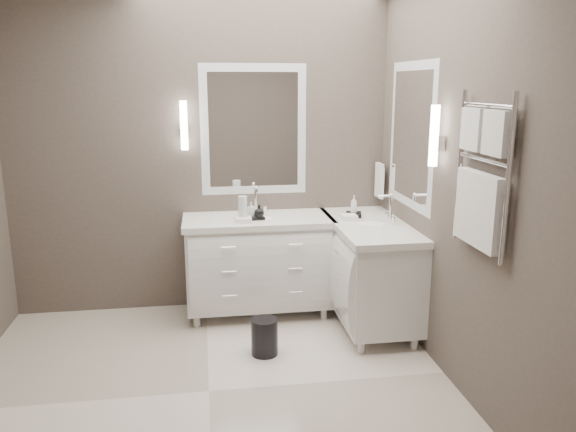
{
  "coord_description": "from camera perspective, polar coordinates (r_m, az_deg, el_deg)",
  "views": [
    {
      "loc": [
        0.01,
        -3.3,
        1.93
      ],
      "look_at": [
        0.62,
        0.7,
        0.98
      ],
      "focal_mm": 35.0,
      "sensor_mm": 36.0,
      "label": 1
    }
  ],
  "objects": [
    {
      "name": "vanity_back",
      "position": [
        4.77,
        -3.04,
        -4.39
      ],
      "size": [
        1.24,
        0.59,
        0.97
      ],
      "color": "white",
      "rests_on": "floor"
    },
    {
      "name": "floor",
      "position": [
        3.83,
        -8.04,
        -17.27
      ],
      "size": [
        3.2,
        3.0,
        0.01
      ],
      "primitive_type": "cube",
      "color": "silver",
      "rests_on": "ground"
    },
    {
      "name": "waste_bin",
      "position": [
        4.19,
        -2.4,
        -12.16
      ],
      "size": [
        0.21,
        0.21,
        0.27
      ],
      "primitive_type": "cylinder",
      "rotation": [
        0.0,
        0.0,
        -0.07
      ],
      "color": "black",
      "rests_on": "floor"
    },
    {
      "name": "wall_back",
      "position": [
        4.84,
        -8.83,
        6.21
      ],
      "size": [
        3.2,
        0.01,
        2.7
      ],
      "primitive_type": "cube",
      "color": "#4E443E",
      "rests_on": "floor"
    },
    {
      "name": "amenity_tray_back",
      "position": [
        4.61,
        -3.35,
        -0.19
      ],
      "size": [
        0.16,
        0.13,
        0.02
      ],
      "primitive_type": "cube",
      "rotation": [
        0.0,
        0.0,
        0.16
      ],
      "color": "black",
      "rests_on": "vanity_back"
    },
    {
      "name": "water_bottle",
      "position": [
        4.52,
        -4.62,
        0.73
      ],
      "size": [
        0.09,
        0.09,
        0.21
      ],
      "primitive_type": "cylinder",
      "rotation": [
        0.0,
        0.0,
        -0.27
      ],
      "color": "silver",
      "rests_on": "vanity_back"
    },
    {
      "name": "sconce_right",
      "position": [
        3.85,
        14.63,
        7.78
      ],
      "size": [
        0.06,
        0.06,
        0.4
      ],
      "color": "white",
      "rests_on": "wall_right"
    },
    {
      "name": "towel_ladder",
      "position": [
        3.33,
        19.0,
        3.2
      ],
      "size": [
        0.06,
        0.58,
        0.9
      ],
      "color": "white",
      "rests_on": "wall_right"
    },
    {
      "name": "wall_front",
      "position": [
        1.89,
        -8.65,
        -4.88
      ],
      "size": [
        3.2,
        0.01,
        2.7
      ],
      "primitive_type": "cube",
      "color": "#4E443E",
      "rests_on": "floor"
    },
    {
      "name": "mirror_right",
      "position": [
        4.41,
        12.39,
        8.0
      ],
      "size": [
        0.02,
        0.9,
        1.1
      ],
      "color": "white",
      "rests_on": "wall_right"
    },
    {
      "name": "sconce_back",
      "position": [
        4.74,
        -10.53,
        8.95
      ],
      "size": [
        0.06,
        0.06,
        0.4
      ],
      "color": "white",
      "rests_on": "wall_back"
    },
    {
      "name": "amenity_tray_right",
      "position": [
        4.75,
        6.67,
        0.16
      ],
      "size": [
        0.17,
        0.2,
        0.03
      ],
      "primitive_type": "cube",
      "rotation": [
        0.0,
        0.0,
        -0.27
      ],
      "color": "black",
      "rests_on": "vanity_right"
    },
    {
      "name": "soap_bottle_a",
      "position": [
        4.61,
        -3.75,
        0.69
      ],
      "size": [
        0.07,
        0.07,
        0.12
      ],
      "primitive_type": "imported",
      "rotation": [
        0.0,
        0.0,
        -0.36
      ],
      "color": "white",
      "rests_on": "amenity_tray_back"
    },
    {
      "name": "mirror_back",
      "position": [
        4.82,
        -3.51,
        8.71
      ],
      "size": [
        0.9,
        0.02,
        1.1
      ],
      "color": "white",
      "rests_on": "wall_back"
    },
    {
      "name": "towel_bar_corner",
      "position": [
        4.97,
        9.28,
        3.65
      ],
      "size": [
        0.03,
        0.22,
        0.3
      ],
      "color": "white",
      "rests_on": "wall_right"
    },
    {
      "name": "wall_right",
      "position": [
        3.71,
        16.87,
        3.67
      ],
      "size": [
        0.01,
        3.0,
        2.7
      ],
      "primitive_type": "cube",
      "color": "#4E443E",
      "rests_on": "floor"
    },
    {
      "name": "soap_bottle_b",
      "position": [
        4.57,
        -2.95,
        0.51
      ],
      "size": [
        0.09,
        0.09,
        0.11
      ],
      "primitive_type": "imported",
      "rotation": [
        0.0,
        0.0,
        -0.14
      ],
      "color": "black",
      "rests_on": "amenity_tray_back"
    },
    {
      "name": "vanity_right",
      "position": [
        4.63,
        8.25,
        -5.06
      ],
      "size": [
        0.59,
        1.24,
        0.97
      ],
      "color": "white",
      "rests_on": "floor"
    },
    {
      "name": "soap_bottle_c",
      "position": [
        4.73,
        6.7,
        1.18
      ],
      "size": [
        0.06,
        0.06,
        0.15
      ],
      "primitive_type": "imported",
      "rotation": [
        0.0,
        0.0,
        -0.1
      ],
      "color": "white",
      "rests_on": "amenity_tray_right"
    }
  ]
}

